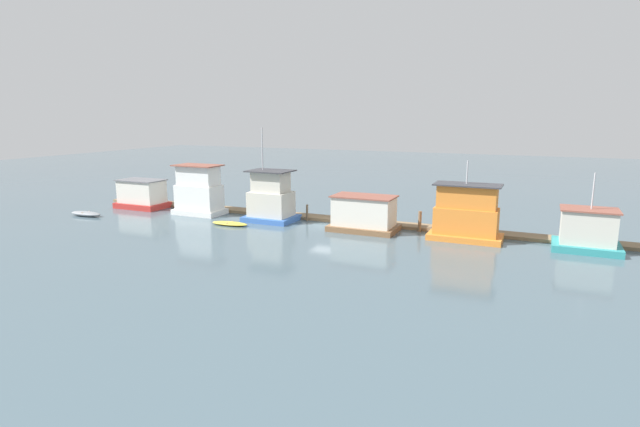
{
  "coord_description": "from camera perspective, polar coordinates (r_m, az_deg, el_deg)",
  "views": [
    {
      "loc": [
        19.43,
        -44.14,
        10.83
      ],
      "look_at": [
        0.0,
        -1.0,
        1.4
      ],
      "focal_mm": 28.0,
      "sensor_mm": 36.0,
      "label": 1
    }
  ],
  "objects": [
    {
      "name": "ground_plane",
      "position": [
        49.43,
        0.48,
        -1.38
      ],
      "size": [
        200.0,
        200.0,
        0.0
      ],
      "primitive_type": "plane",
      "color": "#475B66"
    },
    {
      "name": "dock_walkway",
      "position": [
        51.76,
        1.65,
        -0.64
      ],
      "size": [
        59.6,
        2.06,
        0.3
      ],
      "primitive_type": "cube",
      "color": "#846B4C",
      "rests_on": "ground_plane"
    },
    {
      "name": "houseboat_red",
      "position": [
        62.27,
        -19.68,
        2.06
      ],
      "size": [
        5.73,
        3.65,
        3.33
      ],
      "color": "red",
      "rests_on": "ground_plane"
    },
    {
      "name": "houseboat_white",
      "position": [
        56.34,
        -13.67,
        2.43
      ],
      "size": [
        5.38,
        3.28,
        5.44
      ],
      "color": "white",
      "rests_on": "ground_plane"
    },
    {
      "name": "houseboat_blue",
      "position": [
        51.53,
        -5.63,
        1.63
      ],
      "size": [
        5.11,
        4.04,
        9.56
      ],
      "color": "#3866B7",
      "rests_on": "ground_plane"
    },
    {
      "name": "houseboat_brown",
      "position": [
        47.16,
        5.03,
        -0.07
      ],
      "size": [
        6.35,
        3.86,
        3.35
      ],
      "color": "brown",
      "rests_on": "ground_plane"
    },
    {
      "name": "houseboat_orange",
      "position": [
        45.35,
        16.37,
        -0.14
      ],
      "size": [
        6.26,
        3.47,
        6.94
      ],
      "color": "orange",
      "rests_on": "ground_plane"
    },
    {
      "name": "houseboat_teal",
      "position": [
        45.64,
        28.25,
        -1.81
      ],
      "size": [
        5.09,
        3.89,
        6.31
      ],
      "color": "teal",
      "rests_on": "ground_plane"
    },
    {
      "name": "dinghy_grey",
      "position": [
        59.61,
        -25.18,
        -0.02
      ],
      "size": [
        4.01,
        1.41,
        0.52
      ],
      "color": "gray",
      "rests_on": "ground_plane"
    },
    {
      "name": "dinghy_yellow",
      "position": [
        50.33,
        -10.28,
        -1.13
      ],
      "size": [
        3.96,
        1.5,
        0.35
      ],
      "color": "yellow",
      "rests_on": "ground_plane"
    },
    {
      "name": "mooring_post_far_left",
      "position": [
        59.15,
        -14.21,
        1.02
      ],
      "size": [
        0.29,
        0.29,
        1.31
      ],
      "primitive_type": "cylinder",
      "color": "brown",
      "rests_on": "ground_plane"
    },
    {
      "name": "mooring_post_near_left",
      "position": [
        51.49,
        -1.48,
        0.09
      ],
      "size": [
        0.23,
        0.23,
        1.69
      ],
      "primitive_type": "cylinder",
      "color": "brown",
      "rests_on": "ground_plane"
    },
    {
      "name": "mooring_post_centre",
      "position": [
        47.66,
        11.33,
        -0.89
      ],
      "size": [
        0.31,
        0.31,
        1.95
      ],
      "primitive_type": "cylinder",
      "color": "brown",
      "rests_on": "ground_plane"
    }
  ]
}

